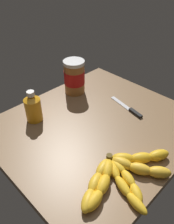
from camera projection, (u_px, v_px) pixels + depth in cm
name	position (u px, v px, depth cm)	size (l,w,h in cm)	color
ground_plane	(96.00, 127.00, 91.27)	(76.37, 68.14, 3.01)	brown
banana_bunch	(122.00, 174.00, 68.72)	(36.79, 21.26, 3.73)	gold
peanut_butter_jar	(74.00, 77.00, 105.24)	(9.87, 9.87, 16.27)	#9E602D
honey_bottle	(33.00, 107.00, 89.25)	(6.63, 6.63, 13.57)	orange
butter_knife	(129.00, 108.00, 98.25)	(5.44, 19.23, 1.20)	silver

